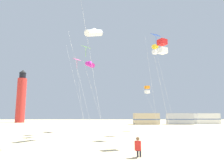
{
  "coord_description": "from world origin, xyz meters",
  "views": [
    {
      "loc": [
        -0.05,
        -6.97,
        2.39
      ],
      "look_at": [
        -0.01,
        9.91,
        4.97
      ],
      "focal_mm": 32.49,
      "sensor_mm": 36.0,
      "label": 1
    }
  ],
  "objects_px": {
    "kite_flyer_standing": "(138,147)",
    "lighthouse_distant": "(21,98)",
    "rv_van_tan": "(146,119)",
    "rv_van_white": "(206,119)",
    "kite_diamond_lime": "(85,50)",
    "kite_box_orange": "(147,90)",
    "rv_van_silver": "(179,119)",
    "kite_box_gold": "(155,50)",
    "kite_tube_white": "(93,33)",
    "kite_diamond_blue": "(155,39)",
    "kite_box_scarlet": "(162,47)",
    "kite_diamond_rainbow": "(77,62)",
    "kite_tube_magenta": "(89,64)"
  },
  "relations": [
    {
      "from": "kite_tube_white",
      "to": "lighthouse_distant",
      "type": "xyz_separation_m",
      "value": [
        -26.94,
        43.45,
        -3.35
      ]
    },
    {
      "from": "rv_van_silver",
      "to": "kite_box_scarlet",
      "type": "bearing_deg",
      "value": -105.43
    },
    {
      "from": "kite_box_scarlet",
      "to": "rv_van_white",
      "type": "relative_size",
      "value": 1.28
    },
    {
      "from": "lighthouse_distant",
      "to": "rv_van_silver",
      "type": "relative_size",
      "value": 2.55
    },
    {
      "from": "kite_tube_magenta",
      "to": "kite_diamond_lime",
      "type": "bearing_deg",
      "value": -88.58
    },
    {
      "from": "kite_box_scarlet",
      "to": "kite_box_orange",
      "type": "height_order",
      "value": "kite_box_scarlet"
    },
    {
      "from": "rv_van_tan",
      "to": "rv_van_white",
      "type": "distance_m",
      "value": 17.41
    },
    {
      "from": "kite_diamond_rainbow",
      "to": "rv_van_silver",
      "type": "bearing_deg",
      "value": 50.13
    },
    {
      "from": "kite_flyer_standing",
      "to": "kite_diamond_blue",
      "type": "bearing_deg",
      "value": -93.15
    },
    {
      "from": "kite_diamond_lime",
      "to": "kite_diamond_rainbow",
      "type": "height_order",
      "value": "kite_diamond_lime"
    },
    {
      "from": "kite_diamond_lime",
      "to": "rv_van_white",
      "type": "xyz_separation_m",
      "value": [
        28.89,
        31.95,
        -8.68
      ]
    },
    {
      "from": "rv_van_white",
      "to": "kite_tube_white",
      "type": "bearing_deg",
      "value": -131.55
    },
    {
      "from": "lighthouse_distant",
      "to": "kite_box_gold",
      "type": "bearing_deg",
      "value": -48.8
    },
    {
      "from": "kite_tube_magenta",
      "to": "lighthouse_distant",
      "type": "xyz_separation_m",
      "value": [
        -25.51,
        34.11,
        -2.21
      ]
    },
    {
      "from": "kite_diamond_lime",
      "to": "kite_box_orange",
      "type": "relative_size",
      "value": 1.58
    },
    {
      "from": "kite_diamond_lime",
      "to": "kite_flyer_standing",
      "type": "bearing_deg",
      "value": -67.98
    },
    {
      "from": "kite_tube_white",
      "to": "kite_box_scarlet",
      "type": "bearing_deg",
      "value": -41.32
    },
    {
      "from": "kite_diamond_blue",
      "to": "rv_van_silver",
      "type": "distance_m",
      "value": 35.0
    },
    {
      "from": "kite_tube_white",
      "to": "lighthouse_distant",
      "type": "height_order",
      "value": "lighthouse_distant"
    },
    {
      "from": "kite_box_gold",
      "to": "kite_diamond_lime",
      "type": "distance_m",
      "value": 8.89
    },
    {
      "from": "kite_box_orange",
      "to": "rv_van_silver",
      "type": "relative_size",
      "value": 1.03
    },
    {
      "from": "kite_flyer_standing",
      "to": "lighthouse_distant",
      "type": "distance_m",
      "value": 60.99
    },
    {
      "from": "kite_tube_magenta",
      "to": "kite_diamond_rainbow",
      "type": "bearing_deg",
      "value": -106.85
    },
    {
      "from": "kite_tube_white",
      "to": "kite_box_orange",
      "type": "height_order",
      "value": "kite_tube_white"
    },
    {
      "from": "kite_flyer_standing",
      "to": "kite_diamond_lime",
      "type": "xyz_separation_m",
      "value": [
        -4.71,
        11.65,
        9.46
      ]
    },
    {
      "from": "kite_box_orange",
      "to": "rv_van_white",
      "type": "bearing_deg",
      "value": 50.61
    },
    {
      "from": "kite_box_orange",
      "to": "rv_van_tan",
      "type": "height_order",
      "value": "kite_box_orange"
    },
    {
      "from": "kite_diamond_rainbow",
      "to": "kite_box_scarlet",
      "type": "bearing_deg",
      "value": -50.7
    },
    {
      "from": "kite_box_orange",
      "to": "lighthouse_distant",
      "type": "xyz_separation_m",
      "value": [
        -34.29,
        33.49,
        1.63
      ]
    },
    {
      "from": "kite_box_orange",
      "to": "rv_van_white",
      "type": "xyz_separation_m",
      "value": [
        20.28,
        24.7,
        -4.82
      ]
    },
    {
      "from": "kite_box_gold",
      "to": "kite_diamond_lime",
      "type": "relative_size",
      "value": 1.05
    },
    {
      "from": "kite_box_orange",
      "to": "kite_flyer_standing",
      "type": "bearing_deg",
      "value": -101.68
    },
    {
      "from": "kite_flyer_standing",
      "to": "rv_van_white",
      "type": "relative_size",
      "value": 0.18
    },
    {
      "from": "kite_diamond_blue",
      "to": "rv_van_tan",
      "type": "xyz_separation_m",
      "value": [
        3.95,
        30.99,
        -9.04
      ]
    },
    {
      "from": "kite_diamond_lime",
      "to": "lighthouse_distant",
      "type": "relative_size",
      "value": 0.64
    },
    {
      "from": "rv_van_silver",
      "to": "kite_tube_magenta",
      "type": "bearing_deg",
      "value": -128.68
    },
    {
      "from": "kite_flyer_standing",
      "to": "lighthouse_distant",
      "type": "xyz_separation_m",
      "value": [
        -30.38,
        52.39,
        7.22
      ]
    },
    {
      "from": "kite_box_orange",
      "to": "lighthouse_distant",
      "type": "relative_size",
      "value": 0.4
    },
    {
      "from": "kite_flyer_standing",
      "to": "rv_van_white",
      "type": "distance_m",
      "value": 49.86
    },
    {
      "from": "kite_diamond_rainbow",
      "to": "rv_van_white",
      "type": "xyz_separation_m",
      "value": [
        30.28,
        29.37,
        -7.89
      ]
    },
    {
      "from": "kite_diamond_rainbow",
      "to": "rv_van_white",
      "type": "distance_m",
      "value": 42.91
    },
    {
      "from": "kite_box_scarlet",
      "to": "rv_van_tan",
      "type": "bearing_deg",
      "value": 82.74
    },
    {
      "from": "kite_box_gold",
      "to": "rv_van_tan",
      "type": "bearing_deg",
      "value": 83.39
    },
    {
      "from": "rv_van_silver",
      "to": "kite_diamond_blue",
      "type": "bearing_deg",
      "value": -107.38
    },
    {
      "from": "kite_box_orange",
      "to": "kite_box_gold",
      "type": "bearing_deg",
      "value": -88.6
    },
    {
      "from": "kite_box_orange",
      "to": "kite_diamond_rainbow",
      "type": "bearing_deg",
      "value": -154.99
    },
    {
      "from": "kite_diamond_lime",
      "to": "kite_tube_white",
      "type": "distance_m",
      "value": 3.19
    },
    {
      "from": "kite_tube_magenta",
      "to": "rv_van_white",
      "type": "relative_size",
      "value": 1.64
    },
    {
      "from": "kite_box_scarlet",
      "to": "kite_box_orange",
      "type": "xyz_separation_m",
      "value": [
        1.36,
        15.23,
        -1.58
      ]
    },
    {
      "from": "kite_diamond_rainbow",
      "to": "kite_tube_white",
      "type": "xyz_separation_m",
      "value": [
        2.66,
        -5.3,
        1.91
      ]
    }
  ]
}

